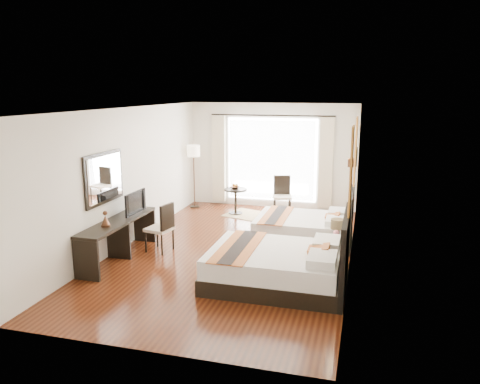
% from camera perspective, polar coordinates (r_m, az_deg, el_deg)
% --- Properties ---
extents(floor, '(4.50, 7.50, 0.01)m').
position_cam_1_polar(floor, '(9.36, -0.79, -7.29)').
color(floor, '#351409').
rests_on(floor, ground).
extents(ceiling, '(4.50, 7.50, 0.02)m').
position_cam_1_polar(ceiling, '(8.82, -0.85, 10.06)').
color(ceiling, white).
rests_on(ceiling, wall_headboard).
extents(wall_headboard, '(0.01, 7.50, 2.80)m').
position_cam_1_polar(wall_headboard, '(8.65, 13.63, 0.37)').
color(wall_headboard, silver).
rests_on(wall_headboard, floor).
extents(wall_desk, '(0.01, 7.50, 2.80)m').
position_cam_1_polar(wall_desk, '(9.83, -13.51, 1.81)').
color(wall_desk, silver).
rests_on(wall_desk, floor).
extents(wall_window, '(4.50, 0.01, 2.80)m').
position_cam_1_polar(wall_window, '(12.57, 3.91, 4.41)').
color(wall_window, silver).
rests_on(wall_window, floor).
extents(wall_entry, '(4.50, 0.01, 2.80)m').
position_cam_1_polar(wall_entry, '(5.60, -11.52, -6.15)').
color(wall_entry, silver).
rests_on(wall_entry, floor).
extents(window_glass, '(2.40, 0.02, 2.20)m').
position_cam_1_polar(window_glass, '(12.57, 3.89, 3.95)').
color(window_glass, white).
rests_on(window_glass, wall_window).
extents(sheer_curtain, '(2.30, 0.02, 2.10)m').
position_cam_1_polar(sheer_curtain, '(12.52, 3.83, 3.91)').
color(sheer_curtain, white).
rests_on(sheer_curtain, wall_window).
extents(drape_left, '(0.35, 0.14, 2.35)m').
position_cam_1_polar(drape_left, '(12.84, -2.57, 4.05)').
color(drape_left, beige).
rests_on(drape_left, floor).
extents(drape_right, '(0.35, 0.14, 2.35)m').
position_cam_1_polar(drape_right, '(12.28, 10.45, 3.47)').
color(drape_right, beige).
rests_on(drape_right, floor).
extents(art_panel_near, '(0.03, 0.50, 1.35)m').
position_cam_1_polar(art_panel_near, '(7.26, 13.39, 2.52)').
color(art_panel_near, '#893713').
rests_on(art_panel_near, wall_headboard).
extents(art_panel_far, '(0.03, 0.50, 1.35)m').
position_cam_1_polar(art_panel_far, '(9.58, 13.91, 4.85)').
color(art_panel_far, '#893713').
rests_on(art_panel_far, wall_headboard).
extents(wall_sconce, '(0.10, 0.14, 0.14)m').
position_cam_1_polar(wall_sconce, '(8.28, 13.37, 3.51)').
color(wall_sconce, '#412617').
rests_on(wall_sconce, wall_headboard).
extents(mirror_frame, '(0.04, 1.25, 0.95)m').
position_cam_1_polar(mirror_frame, '(8.99, -16.26, 1.66)').
color(mirror_frame, black).
rests_on(mirror_frame, wall_desk).
extents(mirror_glass, '(0.01, 1.12, 0.82)m').
position_cam_1_polar(mirror_glass, '(8.98, -16.12, 1.65)').
color(mirror_glass, white).
rests_on(mirror_glass, mirror_frame).
extents(bed_near, '(2.24, 1.75, 1.27)m').
position_cam_1_polar(bed_near, '(7.80, 5.00, -8.90)').
color(bed_near, black).
rests_on(bed_near, floor).
extents(bed_far, '(2.00, 1.56, 1.12)m').
position_cam_1_polar(bed_far, '(9.99, 8.09, -4.33)').
color(bed_far, black).
rests_on(bed_far, floor).
extents(nightstand, '(0.42, 0.52, 0.50)m').
position_cam_1_polar(nightstand, '(8.69, 11.49, -7.35)').
color(nightstand, black).
rests_on(nightstand, floor).
extents(table_lamp, '(0.24, 0.24, 0.38)m').
position_cam_1_polar(table_lamp, '(8.60, 11.77, -4.03)').
color(table_lamp, black).
rests_on(table_lamp, nightstand).
extents(vase, '(0.15, 0.15, 0.14)m').
position_cam_1_polar(vase, '(8.40, 11.60, -5.75)').
color(vase, black).
rests_on(vase, nightstand).
extents(console_desk, '(0.50, 2.20, 0.76)m').
position_cam_1_polar(console_desk, '(9.16, -14.58, -5.62)').
color(console_desk, black).
rests_on(console_desk, floor).
extents(television, '(0.12, 0.77, 0.44)m').
position_cam_1_polar(television, '(9.46, -13.03, -1.22)').
color(television, black).
rests_on(television, console_desk).
extents(bronze_figurine, '(0.20, 0.20, 0.25)m').
position_cam_1_polar(bronze_figurine, '(8.69, -16.09, -3.25)').
color(bronze_figurine, '#412617').
rests_on(bronze_figurine, console_desk).
extents(desk_chair, '(0.53, 0.53, 0.98)m').
position_cam_1_polar(desk_chair, '(9.43, -9.69, -5.39)').
color(desk_chair, beige).
rests_on(desk_chair, floor).
extents(floor_lamp, '(0.34, 0.34, 1.70)m').
position_cam_1_polar(floor_lamp, '(12.53, -5.68, 4.52)').
color(floor_lamp, black).
rests_on(floor_lamp, floor).
extents(side_table, '(0.57, 0.57, 0.66)m').
position_cam_1_polar(side_table, '(12.01, -0.53, -1.14)').
color(side_table, black).
rests_on(side_table, floor).
extents(fruit_bowl, '(0.25, 0.25, 0.06)m').
position_cam_1_polar(fruit_bowl, '(11.95, -0.62, 0.55)').
color(fruit_bowl, '#4A2B1A').
rests_on(fruit_bowl, side_table).
extents(window_chair, '(0.55, 0.55, 0.98)m').
position_cam_1_polar(window_chair, '(12.05, 5.15, -1.31)').
color(window_chair, beige).
rests_on(window_chair, floor).
extents(jute_rug, '(1.59, 1.31, 0.01)m').
position_cam_1_polar(jute_rug, '(11.90, 1.63, -2.89)').
color(jute_rug, tan).
rests_on(jute_rug, floor).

